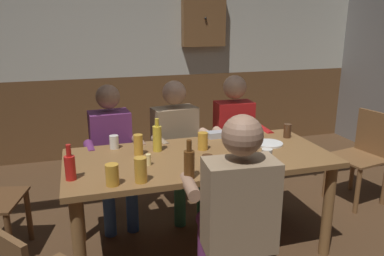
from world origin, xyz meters
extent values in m
cube|color=beige|center=(0.00, 2.60, 1.72)|extent=(5.98, 0.12, 1.39)
cube|color=brown|center=(0.00, 2.60, 0.51)|extent=(5.98, 0.12, 1.02)
cube|color=brown|center=(0.00, 0.20, 0.75)|extent=(1.94, 0.88, 0.04)
cylinder|color=brown|center=(-0.89, -0.17, 0.36)|extent=(0.08, 0.08, 0.73)
cylinder|color=brown|center=(0.89, -0.17, 0.36)|extent=(0.08, 0.08, 0.73)
cylinder|color=brown|center=(-0.89, 0.56, 0.36)|extent=(0.08, 0.08, 0.73)
cylinder|color=brown|center=(0.89, 0.56, 0.36)|extent=(0.08, 0.08, 0.73)
cube|color=#6B2D66|center=(-0.58, 0.94, 0.71)|extent=(0.36, 0.26, 0.51)
sphere|color=#9E755B|center=(-0.58, 0.94, 1.10)|extent=(0.21, 0.21, 0.21)
cylinder|color=#2D4C84|center=(-0.48, 0.80, 0.48)|extent=(0.16, 0.42, 0.13)
cylinder|color=#2D4C84|center=(-0.67, 0.79, 0.48)|extent=(0.16, 0.42, 0.13)
cylinder|color=#2D4C84|center=(-0.46, 0.59, 0.21)|extent=(0.10, 0.10, 0.42)
cylinder|color=#2D4C84|center=(-0.65, 0.58, 0.21)|extent=(0.10, 0.10, 0.42)
cylinder|color=#9E755B|center=(-0.36, 0.69, 0.74)|extent=(0.10, 0.28, 0.08)
cylinder|color=#6B2D66|center=(-0.77, 0.66, 0.74)|extent=(0.10, 0.28, 0.08)
cube|color=#997F60|center=(0.00, 0.94, 0.71)|extent=(0.43, 0.27, 0.51)
sphere|color=tan|center=(0.00, 0.94, 1.10)|extent=(0.21, 0.21, 0.21)
cylinder|color=#33724C|center=(0.13, 0.80, 0.48)|extent=(0.19, 0.43, 0.13)
cylinder|color=#33724C|center=(-0.09, 0.77, 0.48)|extent=(0.19, 0.43, 0.13)
cylinder|color=#33724C|center=(0.16, 0.60, 0.21)|extent=(0.10, 0.10, 0.42)
cylinder|color=#33724C|center=(-0.06, 0.57, 0.21)|extent=(0.10, 0.10, 0.42)
cylinder|color=tan|center=(0.26, 0.73, 0.74)|extent=(0.12, 0.29, 0.08)
cylinder|color=#997F60|center=(-0.19, 0.66, 0.74)|extent=(0.12, 0.29, 0.08)
cube|color=#AD1919|center=(0.58, 0.94, 0.72)|extent=(0.36, 0.22, 0.52)
sphere|color=tan|center=(0.58, 0.94, 1.12)|extent=(0.22, 0.22, 0.22)
cylinder|color=#2D4C84|center=(0.67, 0.80, 0.48)|extent=(0.15, 0.38, 0.13)
cylinder|color=#2D4C84|center=(0.48, 0.81, 0.48)|extent=(0.15, 0.38, 0.13)
cylinder|color=#2D4C84|center=(0.66, 0.61, 0.21)|extent=(0.10, 0.10, 0.42)
cylinder|color=#2D4C84|center=(0.47, 0.62, 0.21)|extent=(0.10, 0.10, 0.42)
cylinder|color=#AD1919|center=(0.78, 0.69, 0.75)|extent=(0.09, 0.28, 0.08)
cylinder|color=tan|center=(0.36, 0.70, 0.75)|extent=(0.09, 0.28, 0.08)
cube|color=#997F60|center=(0.00, -0.55, 0.73)|extent=(0.42, 0.26, 0.54)
sphere|color=#9E755B|center=(0.00, -0.55, 1.14)|extent=(0.23, 0.23, 0.23)
cylinder|color=#6B2D66|center=(-0.10, -0.40, 0.48)|extent=(0.16, 0.41, 0.13)
cylinder|color=#6B2D66|center=(0.12, -0.41, 0.48)|extent=(0.16, 0.41, 0.13)
cylinder|color=#6B2D66|center=(-0.09, -0.20, 0.21)|extent=(0.10, 0.10, 0.42)
cylinder|color=#6B2D66|center=(0.14, -0.21, 0.21)|extent=(0.10, 0.10, 0.42)
cylinder|color=#9E755B|center=(-0.21, -0.27, 0.76)|extent=(0.10, 0.29, 0.08)
cylinder|color=#9E755B|center=(0.25, -0.31, 0.76)|extent=(0.10, 0.29, 0.08)
cube|color=brown|center=(1.71, 0.53, 0.45)|extent=(0.52, 0.52, 0.02)
cube|color=brown|center=(1.91, 0.56, 0.67)|extent=(0.10, 0.39, 0.42)
cylinder|color=brown|center=(1.56, 0.30, 0.22)|extent=(0.04, 0.04, 0.44)
cylinder|color=brown|center=(1.49, 0.68, 0.22)|extent=(0.04, 0.04, 0.44)
cylinder|color=brown|center=(1.86, 0.75, 0.22)|extent=(0.04, 0.04, 0.44)
cylinder|color=brown|center=(-1.28, 0.70, 0.22)|extent=(0.04, 0.04, 0.44)
cylinder|color=brown|center=(-1.37, 0.33, 0.22)|extent=(0.04, 0.04, 0.44)
cylinder|color=#F9E08C|center=(-0.40, 0.11, 0.81)|extent=(0.04, 0.04, 0.08)
cube|color=#B2B7BC|center=(0.26, 0.58, 0.79)|extent=(0.14, 0.10, 0.05)
cylinder|color=white|center=(0.61, 0.28, 0.78)|extent=(0.22, 0.22, 0.01)
cylinder|color=#593314|center=(-0.19, -0.18, 0.86)|extent=(0.07, 0.07, 0.18)
cylinder|color=#593314|center=(-0.19, -0.18, 0.99)|extent=(0.03, 0.03, 0.07)
cylinder|color=red|center=(-0.91, 0.01, 0.85)|extent=(0.07, 0.07, 0.15)
cylinder|color=red|center=(-0.91, 0.01, 0.96)|extent=(0.03, 0.03, 0.08)
cylinder|color=gold|center=(-0.28, 0.38, 0.87)|extent=(0.07, 0.07, 0.19)
cylinder|color=gold|center=(-0.28, 0.38, 0.99)|extent=(0.03, 0.03, 0.06)
cylinder|color=white|center=(0.37, -0.14, 0.83)|extent=(0.07, 0.07, 0.13)
cylinder|color=gold|center=(-0.49, -0.15, 0.85)|extent=(0.08, 0.08, 0.16)
cylinder|color=gold|center=(-0.43, 0.34, 0.85)|extent=(0.07, 0.07, 0.16)
cylinder|color=white|center=(-0.58, 0.54, 0.82)|extent=(0.07, 0.07, 0.10)
cylinder|color=#4C2D19|center=(0.84, 0.40, 0.83)|extent=(0.06, 0.06, 0.12)
cylinder|color=#4C2D19|center=(0.48, 0.52, 0.82)|extent=(0.08, 0.08, 0.10)
cylinder|color=gold|center=(-0.66, -0.15, 0.84)|extent=(0.08, 0.08, 0.13)
cylinder|color=gold|center=(0.06, 0.32, 0.84)|extent=(0.08, 0.08, 0.14)
cylinder|color=#4C2D19|center=(-0.04, -0.09, 0.82)|extent=(0.07, 0.07, 0.10)
cube|color=brown|center=(0.78, 2.47, 1.74)|extent=(0.56, 0.12, 0.70)
sphere|color=black|center=(0.78, 2.40, 1.74)|extent=(0.03, 0.03, 0.03)
camera|label=1|loc=(-0.82, -2.34, 1.75)|focal=35.97mm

